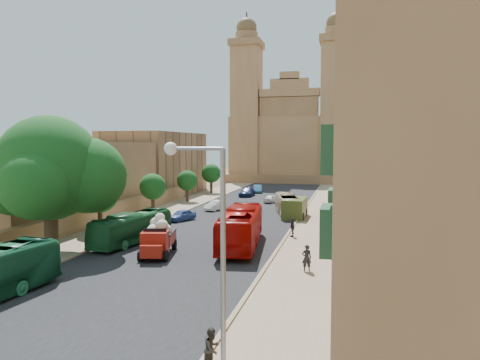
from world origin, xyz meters
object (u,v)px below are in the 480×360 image
at_px(street_tree_a, 100,194).
at_px(street_tree_c, 187,181).
at_px(car_blue_a, 182,215).
at_px(car_cream, 250,208).
at_px(car_white_b, 272,199).
at_px(red_truck, 158,237).
at_px(ficus_tree, 51,172).
at_px(bus_green_north, 132,228).
at_px(olive_pickup, 295,208).
at_px(church, 293,138).
at_px(bus_cream_east, 287,204).
at_px(car_white_a, 216,205).
at_px(pedestrian_a, 307,258).
at_px(car_dkblue, 247,192).
at_px(pedestrian_b, 212,349).
at_px(street_tree_b, 153,187).
at_px(bus_red_east, 241,228).
at_px(street_tree_d, 211,174).
at_px(pedestrian_c, 292,227).
at_px(streetlamp, 209,233).
at_px(car_blue_b, 258,189).

relative_size(street_tree_a, street_tree_c, 1.19).
distance_m(car_blue_a, car_cream, 9.17).
xyz_separation_m(car_cream, car_white_b, (0.93, 10.51, -0.02)).
height_order(red_truck, car_cream, red_truck).
distance_m(ficus_tree, bus_green_north, 7.83).
relative_size(street_tree_c, bus_green_north, 0.49).
distance_m(olive_pickup, bus_green_north, 20.21).
relative_size(car_cream, car_white_b, 1.27).
distance_m(church, ficus_tree, 75.28).
bearing_deg(bus_cream_east, car_white_b, -85.31).
height_order(olive_pickup, car_white_a, olive_pickup).
bearing_deg(pedestrian_a, car_dkblue, -89.81).
bearing_deg(pedestrian_b, street_tree_b, 47.28).
relative_size(ficus_tree, bus_red_east, 0.93).
bearing_deg(street_tree_d, street_tree_a, -90.00).
height_order(bus_red_east, car_blue_a, bus_red_east).
distance_m(bus_green_north, car_white_a, 20.13).
xyz_separation_m(street_tree_b, car_cream, (11.00, 2.91, -2.59)).
bearing_deg(street_tree_b, car_cream, 14.83).
height_order(street_tree_b, bus_cream_east, street_tree_b).
bearing_deg(pedestrian_b, red_truck, 49.64).
xyz_separation_m(pedestrian_a, pedestrian_c, (-2.19, 10.96, -0.02)).
bearing_deg(streetlamp, street_tree_c, 110.27).
bearing_deg(car_cream, street_tree_c, -29.94).
bearing_deg(ficus_tree, olive_pickup, 52.80).
relative_size(street_tree_c, red_truck, 0.82).
bearing_deg(street_tree_a, ficus_tree, -85.77).
xyz_separation_m(bus_green_north, car_blue_b, (2.45, 42.06, -0.64)).
distance_m(car_blue_a, car_blue_b, 30.55).
distance_m(bus_green_north, bus_cream_east, 21.45).
height_order(ficus_tree, streetlamp, ficus_tree).
xyz_separation_m(street_tree_d, car_white_a, (6.35, -19.56, -2.67)).
relative_size(bus_red_east, car_blue_b, 2.90).
bearing_deg(car_white_a, bus_green_north, -76.31).
xyz_separation_m(car_white_b, pedestrian_b, (5.57, -48.38, 0.23)).
xyz_separation_m(bus_cream_east, pedestrian_a, (4.31, -24.08, -0.32)).
bearing_deg(bus_cream_east, car_cream, -11.08).
bearing_deg(olive_pickup, bus_red_east, -98.88).
distance_m(street_tree_a, pedestrian_a, 21.80).
height_order(street_tree_b, pedestrian_b, street_tree_b).
relative_size(car_blue_a, car_white_a, 0.98).
distance_m(olive_pickup, car_dkblue, 21.72).
distance_m(streetlamp, red_truck, 19.65).
xyz_separation_m(street_tree_b, pedestrian_a, (19.69, -20.96, -2.31)).
height_order(church, street_tree_d, church).
height_order(street_tree_c, car_white_a, street_tree_c).
bearing_deg(street_tree_b, church, 79.62).
bearing_deg(street_tree_a, streetlamp, -53.56).
height_order(car_white_b, car_blue_b, car_blue_b).
relative_size(pedestrian_b, pedestrian_c, 0.92).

